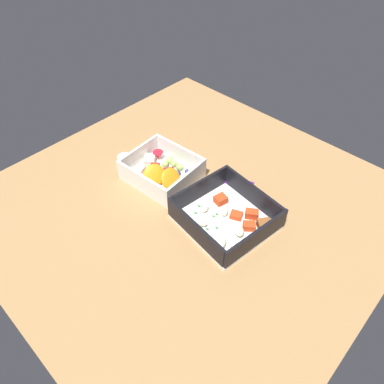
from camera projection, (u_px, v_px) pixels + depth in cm
name	position (u px, v px, depth cm)	size (l,w,h in cm)	color
table_surface	(190.00, 205.00, 79.25)	(80.00, 80.00, 2.00)	#9E7547
pasta_container	(227.00, 217.00, 73.28)	(19.44, 18.53, 5.42)	white
fruit_bowl	(162.00, 171.00, 82.79)	(16.32, 14.62, 5.67)	white
candy_bar	(238.00, 183.00, 81.87)	(7.00, 2.40, 1.20)	#51197A
paper_cup_liner	(125.00, 160.00, 87.07)	(3.29, 3.29, 2.07)	white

